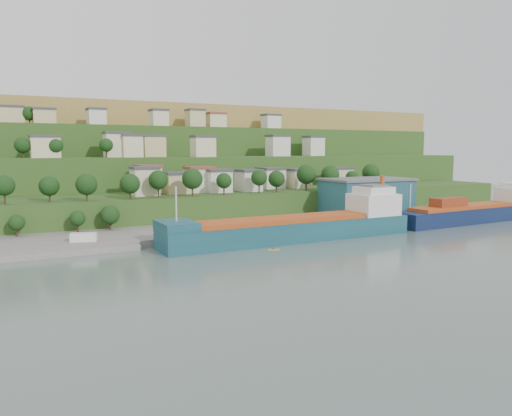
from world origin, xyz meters
TOP-DOWN VIEW (x-y plane):
  - ground at (0.00, 0.00)m, footprint 500.00×500.00m
  - quay at (20.00, 28.00)m, footprint 220.00×26.00m
  - pebble_beach at (-55.00, 22.00)m, footprint 40.00×18.00m
  - hillside at (0.00, 168.71)m, footprint 360.00×211.21m
  - cargo_ship_near at (8.01, 7.63)m, footprint 74.85×12.47m
  - cargo_ship_far at (81.43, 9.02)m, footprint 65.47×13.60m
  - warehouse at (51.16, 31.00)m, footprint 31.61×20.01m
  - caravan at (-47.49, 21.02)m, footprint 6.81×4.45m
  - dinghy at (-48.07, 20.37)m, footprint 4.21×2.84m
  - kayak_orange at (-16.54, 2.42)m, footprint 3.52×0.75m
  - kayak_yellow at (-5.60, -1.86)m, footprint 3.07×1.51m

SIDE VIEW (x-z plane):
  - ground at x=0.00m, z-range 0.00..0.00m
  - quay at x=20.00m, z-range -2.00..2.00m
  - pebble_beach at x=-55.00m, z-range -1.20..1.20m
  - hillside at x=0.00m, z-range -47.93..48.07m
  - kayak_yellow at x=-5.60m, z-range -0.16..0.61m
  - kayak_orange at x=-16.54m, z-range -0.18..0.69m
  - dinghy at x=-48.07m, z-range 1.20..1.99m
  - caravan at x=-47.49m, z-range 1.20..4.14m
  - cargo_ship_far at x=81.43m, z-range -6.05..11.63m
  - cargo_ship_near at x=8.01m, z-range -6.54..12.68m
  - warehouse at x=51.16m, z-range 2.03..14.83m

